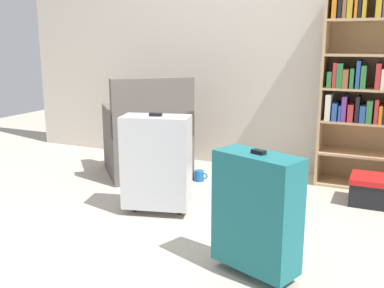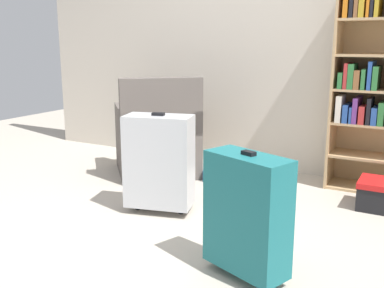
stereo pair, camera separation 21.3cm
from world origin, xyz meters
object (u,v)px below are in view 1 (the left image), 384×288
armchair (147,140)px  storage_box (381,190)px  mug (199,176)px  suitcase_silver (157,162)px  suitcase_teal (256,212)px

armchair → storage_box: (1.98, 0.02, -0.20)m
mug → suitcase_silver: 0.86m
mug → suitcase_silver: size_ratio=0.17×
suitcase_silver → storage_box: bearing=29.5°
armchair → storage_box: armchair is taller
suitcase_silver → armchair: bearing=123.9°
storage_box → suitcase_silver: size_ratio=0.61×
armchair → suitcase_silver: size_ratio=1.38×
mug → suitcase_teal: (0.90, -1.35, 0.30)m
mug → storage_box: (1.46, 0.03, 0.06)m
suitcase_teal → storage_box: bearing=67.9°
armchair → storage_box: bearing=0.6°
armchair → mug: size_ratio=8.24×
armchair → mug: (0.52, -0.00, -0.27)m
suitcase_silver → suitcase_teal: bearing=-32.3°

